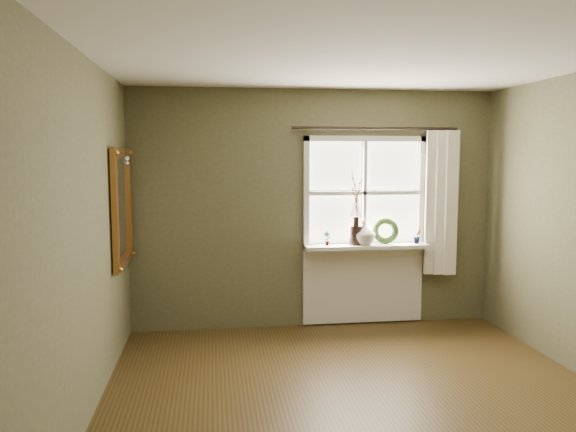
# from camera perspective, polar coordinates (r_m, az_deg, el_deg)

# --- Properties ---
(floor) EXTENTS (4.50, 4.50, 0.00)m
(floor) POSITION_cam_1_polar(r_m,az_deg,el_deg) (4.36, 8.37, -19.56)
(floor) COLOR #402D14
(floor) RESTS_ON ground
(ceiling) EXTENTS (4.50, 4.50, 0.00)m
(ceiling) POSITION_cam_1_polar(r_m,az_deg,el_deg) (3.99, 8.98, 16.36)
(ceiling) COLOR silver
(ceiling) RESTS_ON ground
(wall_back) EXTENTS (4.00, 0.10, 2.60)m
(wall_back) POSITION_cam_1_polar(r_m,az_deg,el_deg) (6.20, 2.66, 0.72)
(wall_back) COLOR brown
(wall_back) RESTS_ON ground
(wall_left) EXTENTS (0.10, 4.50, 2.60)m
(wall_left) POSITION_cam_1_polar(r_m,az_deg,el_deg) (3.93, -21.44, -2.88)
(wall_left) COLOR brown
(wall_left) RESTS_ON ground
(window_frame) EXTENTS (1.36, 0.06, 1.24)m
(window_frame) POSITION_cam_1_polar(r_m,az_deg,el_deg) (6.24, 7.77, 2.36)
(window_frame) COLOR white
(window_frame) RESTS_ON wall_back
(window_sill) EXTENTS (1.36, 0.26, 0.04)m
(window_sill) POSITION_cam_1_polar(r_m,az_deg,el_deg) (6.20, 7.96, -3.07)
(window_sill) COLOR white
(window_sill) RESTS_ON wall_back
(window_apron) EXTENTS (1.36, 0.04, 0.88)m
(window_apron) POSITION_cam_1_polar(r_m,az_deg,el_deg) (6.39, 7.63, -6.81)
(window_apron) COLOR white
(window_apron) RESTS_ON ground
(dark_jug) EXTENTS (0.16, 0.16, 0.21)m
(dark_jug) POSITION_cam_1_polar(r_m,az_deg,el_deg) (6.15, 6.90, -1.94)
(dark_jug) COLOR black
(dark_jug) RESTS_ON window_sill
(cream_vase) EXTENTS (0.30, 0.30, 0.26)m
(cream_vase) POSITION_cam_1_polar(r_m,az_deg,el_deg) (6.17, 7.71, -1.70)
(cream_vase) COLOR beige
(cream_vase) RESTS_ON window_sill
(wreath) EXTENTS (0.32, 0.21, 0.30)m
(wreath) POSITION_cam_1_polar(r_m,az_deg,el_deg) (6.28, 9.86, -1.78)
(wreath) COLOR #334C21
(wreath) RESTS_ON window_sill
(potted_plant_left) EXTENTS (0.09, 0.07, 0.15)m
(potted_plant_left) POSITION_cam_1_polar(r_m,az_deg,el_deg) (6.08, 3.97, -2.28)
(potted_plant_left) COLOR #334C21
(potted_plant_left) RESTS_ON window_sill
(potted_plant_right) EXTENTS (0.10, 0.09, 0.16)m
(potted_plant_right) POSITION_cam_1_polar(r_m,az_deg,el_deg) (6.36, 13.01, -2.02)
(potted_plant_right) COLOR #334C21
(potted_plant_right) RESTS_ON window_sill
(curtain) EXTENTS (0.36, 0.12, 1.59)m
(curtain) POSITION_cam_1_polar(r_m,az_deg,el_deg) (6.43, 15.22, 1.28)
(curtain) COLOR white
(curtain) RESTS_ON wall_back
(curtain_rod) EXTENTS (1.84, 0.03, 0.03)m
(curtain_rod) POSITION_cam_1_polar(r_m,az_deg,el_deg) (6.20, 8.91, 8.79)
(curtain_rod) COLOR black
(curtain_rod) RESTS_ON wall_back
(gilt_mirror) EXTENTS (0.10, 0.94, 1.12)m
(gilt_mirror) POSITION_cam_1_polar(r_m,az_deg,el_deg) (5.55, -16.50, 0.90)
(gilt_mirror) COLOR white
(gilt_mirror) RESTS_ON wall_left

